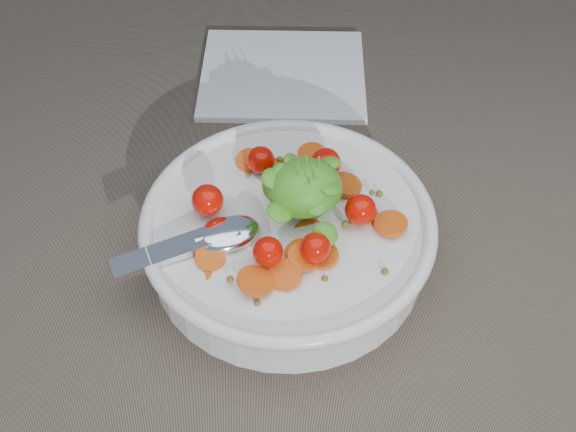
{
  "coord_description": "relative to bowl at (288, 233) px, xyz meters",
  "views": [
    {
      "loc": [
        -0.01,
        -0.42,
        0.5
      ],
      "look_at": [
        0.01,
        -0.03,
        0.05
      ],
      "focal_mm": 45.0,
      "sensor_mm": 36.0,
      "label": 1
    }
  ],
  "objects": [
    {
      "name": "napkin",
      "position": [
        0.01,
        0.25,
        -0.03
      ],
      "size": [
        0.19,
        0.17,
        0.01
      ],
      "primitive_type": "cube",
      "rotation": [
        0.0,
        0.0,
        -0.07
      ],
      "color": "white",
      "rests_on": "ground"
    },
    {
      "name": "ground",
      "position": [
        -0.01,
        0.03,
        -0.03
      ],
      "size": [
        6.0,
        6.0,
        0.0
      ],
      "primitive_type": "plane",
      "color": "#796857",
      "rests_on": "ground"
    },
    {
      "name": "bowl",
      "position": [
        0.0,
        0.0,
        0.0
      ],
      "size": [
        0.27,
        0.25,
        0.11
      ],
      "color": "white",
      "rests_on": "ground"
    }
  ]
}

